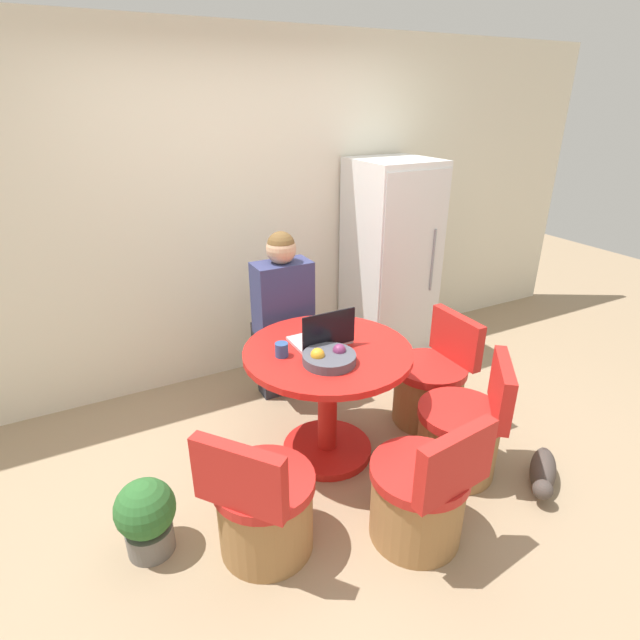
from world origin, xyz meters
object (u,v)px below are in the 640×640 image
(chair_near_camera, at_px, (420,497))
(chair_near_left_corner, at_px, (263,509))
(fruit_bowl, at_px, (329,358))
(refrigerator, at_px, (390,263))
(dining_table, at_px, (328,385))
(cat, at_px, (543,472))
(laptop, at_px, (323,336))
(potted_plant, at_px, (146,516))
(person_seated, at_px, (281,312))
(chair_near_right_corner, at_px, (461,435))
(chair_right_side, at_px, (430,387))

(chair_near_camera, bearing_deg, chair_near_left_corner, -28.94)
(chair_near_camera, bearing_deg, fruit_bowl, -82.51)
(refrigerator, relative_size, dining_table, 1.67)
(cat, bearing_deg, refrigerator, -132.64)
(laptop, distance_m, cat, 1.54)
(refrigerator, xyz_separation_m, fruit_bowl, (-1.21, -1.14, -0.05))
(potted_plant, bearing_deg, dining_table, 12.20)
(chair_near_left_corner, bearing_deg, chair_near_camera, -151.06)
(laptop, bearing_deg, fruit_bowl, 70.49)
(dining_table, height_order, person_seated, person_seated)
(chair_near_camera, relative_size, cat, 1.79)
(chair_near_right_corner, xyz_separation_m, cat, (0.36, -0.34, -0.17))
(chair_near_camera, distance_m, laptop, 1.06)
(chair_near_left_corner, xyz_separation_m, cat, (1.64, -0.35, -0.17))
(chair_right_side, bearing_deg, potted_plant, -82.45)
(fruit_bowl, height_order, cat, fruit_bowl)
(fruit_bowl, bearing_deg, chair_right_side, 8.80)
(chair_right_side, distance_m, cat, 0.89)
(dining_table, xyz_separation_m, person_seated, (0.01, 0.73, 0.21))
(chair_near_right_corner, relative_size, cat, 1.79)
(cat, bearing_deg, laptop, -81.74)
(chair_near_left_corner, relative_size, chair_near_right_corner, 1.00)
(chair_right_side, xyz_separation_m, chair_near_right_corner, (-0.19, -0.52, 0.00))
(chair_right_side, distance_m, chair_near_right_corner, 0.55)
(chair_right_side, relative_size, fruit_bowl, 2.55)
(chair_right_side, relative_size, chair_near_left_corner, 1.00)
(chair_near_left_corner, xyz_separation_m, chair_near_right_corner, (1.28, -0.01, 0.00))
(person_seated, height_order, cat, person_seated)
(refrigerator, bearing_deg, chair_right_side, -107.35)
(refrigerator, distance_m, chair_near_camera, 2.17)
(refrigerator, bearing_deg, cat, -94.38)
(chair_near_left_corner, height_order, cat, chair_near_left_corner)
(potted_plant, bearing_deg, chair_near_camera, -24.26)
(dining_table, relative_size, potted_plant, 2.40)
(chair_right_side, height_order, potted_plant, chair_right_side)
(cat, height_order, potted_plant, potted_plant)
(chair_right_side, height_order, fruit_bowl, fruit_bowl)
(chair_near_right_corner, relative_size, person_seated, 0.59)
(chair_near_left_corner, height_order, chair_near_right_corner, same)
(dining_table, bearing_deg, chair_near_camera, -83.51)
(fruit_bowl, bearing_deg, chair_near_camera, -76.02)
(chair_near_left_corner, xyz_separation_m, potted_plant, (-0.52, 0.26, -0.03))
(refrigerator, distance_m, fruit_bowl, 1.66)
(chair_near_camera, xyz_separation_m, person_seated, (-0.08, 1.55, 0.46))
(fruit_bowl, bearing_deg, person_seated, 84.20)
(chair_near_right_corner, bearing_deg, cat, 86.26)
(chair_near_camera, distance_m, cat, 0.92)
(chair_right_side, relative_size, chair_near_camera, 1.00)
(chair_near_left_corner, bearing_deg, potted_plant, 24.64)
(chair_right_side, relative_size, cat, 1.79)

